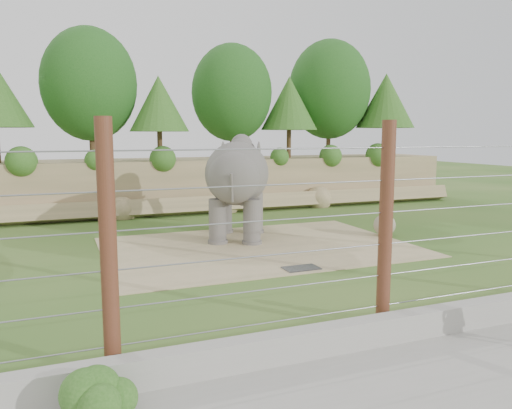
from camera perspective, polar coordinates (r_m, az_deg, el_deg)
name	(u,v)px	position (r m, az deg, el deg)	size (l,w,h in m)	color
ground	(283,271)	(13.87, 3.11, -7.63)	(90.00, 90.00, 0.00)	#2E5C1C
back_embankment	(188,130)	(25.56, -7.82, 8.44)	(30.00, 5.52, 8.77)	olive
dirt_patch	(259,247)	(16.73, 0.31, -4.87)	(10.00, 7.00, 0.02)	tan
drain_grate	(301,268)	(14.10, 5.19, -7.25)	(1.00, 0.60, 0.03)	#262628
elephant	(237,188)	(17.90, -2.17, 1.87)	(1.93, 4.51, 3.65)	#57534E
stone_ball	(385,225)	(19.02, 14.48, -2.29)	(0.80, 0.80, 0.80)	gray
retaining_wall	(399,327)	(9.73, 16.01, -13.31)	(26.00, 0.35, 0.50)	#A3A097
walkway	(485,391)	(8.49, 24.71, -18.83)	(26.00, 4.00, 0.01)	#A3A097
barrier_fence	(386,228)	(9.64, 14.59, -2.63)	(20.26, 0.26, 4.00)	#542F1A
walkway_shrub	(102,400)	(7.16, -17.16, -20.60)	(0.68, 0.68, 0.68)	#2B5E1A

